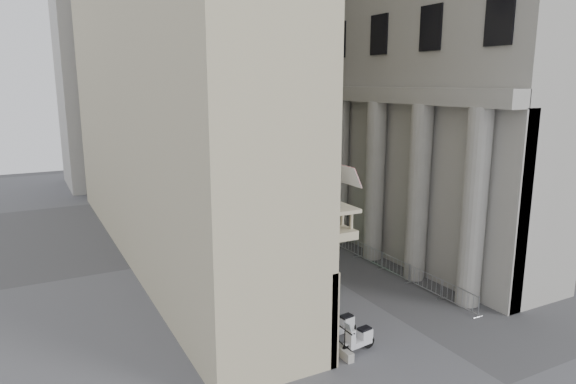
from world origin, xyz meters
The scene contains 28 objects.
far_building centered at (0.00, 48.00, 15.00)m, with size 22.00×10.00×30.00m, color #B9B6AF.
iron_fence centered at (-4.30, 18.00, 0.00)m, with size 0.30×28.00×1.40m, color black, non-canonical shape.
blue_awning centered at (4.15, 26.00, 0.00)m, with size 1.60×3.00×3.00m, color navy, non-canonical shape.
flag centered at (-4.00, 5.00, 0.00)m, with size 1.00×1.40×8.20m, color #9E0C11, non-canonical shape.
scooter_0 centered at (-3.49, 4.64, 0.00)m, with size 0.56×1.40×1.50m, color silver, non-canonical shape.
scooter_1 centered at (-3.49, 5.98, 0.00)m, with size 0.56×1.40×1.50m, color silver, non-canonical shape.
scooter_2 centered at (-3.49, 7.32, 0.00)m, with size 0.56×1.40×1.50m, color silver, non-canonical shape.
scooter_3 centered at (-3.49, 8.65, 0.00)m, with size 0.56×1.40×1.50m, color silver, non-canonical shape.
scooter_4 centered at (-3.49, 9.99, 0.00)m, with size 0.56×1.40×1.50m, color silver, non-canonical shape.
scooter_5 centered at (-3.49, 11.33, 0.00)m, with size 0.56×1.40×1.50m, color silver, non-canonical shape.
scooter_6 centered at (-3.49, 12.67, 0.00)m, with size 0.56×1.40×1.50m, color silver, non-canonical shape.
scooter_7 centered at (-3.49, 14.01, 0.00)m, with size 0.56×1.40×1.50m, color silver, non-canonical shape.
scooter_8 centered at (-3.49, 15.35, 0.00)m, with size 0.56×1.40×1.50m, color silver, non-canonical shape.
scooter_9 centered at (-3.49, 16.69, 0.00)m, with size 0.56×1.40×1.50m, color silver, non-canonical shape.
scooter_10 centered at (-3.49, 18.03, 0.00)m, with size 0.56×1.40×1.50m, color silver, non-canonical shape.
scooter_11 centered at (-3.49, 19.37, 0.00)m, with size 0.56×1.40×1.50m, color silver, non-canonical shape.
barrier_0 centered at (3.50, 5.78, 0.00)m, with size 0.60×2.40×1.10m, color #AAADB2, non-canonical shape.
barrier_1 centered at (3.50, 8.28, 0.00)m, with size 0.60×2.40×1.10m, color #AAADB2, non-canonical shape.
barrier_2 centered at (3.50, 10.78, 0.00)m, with size 0.60×2.40×1.10m, color #AAADB2, non-canonical shape.
barrier_3 centered at (3.50, 13.28, 0.00)m, with size 0.60×2.40×1.10m, color #AAADB2, non-canonical shape.
barrier_4 centered at (3.50, 15.78, 0.00)m, with size 0.60×2.40×1.10m, color #AAADB2, non-canonical shape.
barrier_5 centered at (3.50, 18.28, 0.00)m, with size 0.60×2.40×1.10m, color #AAADB2, non-canonical shape.
security_tent centered at (-2.99, 28.84, 2.72)m, with size 4.01×4.01×3.26m.
street_lamp centered at (-3.91, 26.42, 4.73)m, with size 2.53×0.88×7.95m.
info_kiosk centered at (-2.49, 17.92, 1.03)m, with size 0.62×1.00×2.04m.
pedestrian_a centered at (1.57, 30.90, 0.80)m, with size 0.58×0.38×1.60m, color black.
pedestrian_b centered at (2.86, 32.49, 0.94)m, with size 0.92×0.71×1.88m, color black.
pedestrian_c centered at (0.16, 35.08, 0.90)m, with size 0.88×0.57×1.81m, color black.
Camera 1 is at (-15.34, -11.44, 11.12)m, focal length 32.00 mm.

